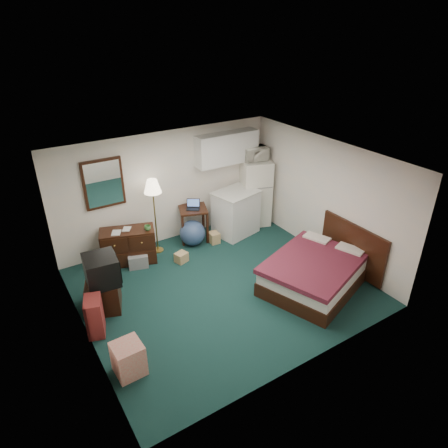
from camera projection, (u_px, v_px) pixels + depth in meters
floor at (221, 287)px, 7.60m from camera, size 5.00×4.50×0.01m
ceiling at (221, 161)px, 6.44m from camera, size 5.00×4.50×0.01m
walls at (221, 229)px, 7.02m from camera, size 5.01×4.51×2.50m
mirror at (103, 184)px, 7.86m from camera, size 0.80×0.06×1.00m
upper_cabinets at (227, 148)px, 8.93m from camera, size 1.50×0.35×0.70m
headboard at (352, 248)px, 7.82m from camera, size 0.06×1.56×1.00m
dresser at (129, 246)px, 8.24m from camera, size 1.19×0.81×0.74m
floor_lamp at (155, 217)px, 8.40m from camera, size 0.46×0.46×1.66m
desk at (193, 223)px, 9.08m from camera, size 0.78×0.78×0.77m
exercise_ball at (192, 233)px, 8.89m from camera, size 0.60×0.60×0.57m
kitchen_counter at (236, 213)px, 9.27m from camera, size 1.07×0.90×1.02m
fridge at (255, 192)px, 9.63m from camera, size 0.84×0.84×1.60m
bed at (314, 274)px, 7.48m from camera, size 2.22×1.97×0.59m
tv_stand at (104, 294)px, 6.96m from camera, size 0.72×0.75×0.55m
suitcase at (95, 316)px, 6.37m from camera, size 0.37×0.47×0.66m
retail_box at (128, 359)px, 5.68m from camera, size 0.42×0.42×0.51m
file_bin at (138, 260)px, 8.17m from camera, size 0.46×0.40×0.28m
cardboard_box_a at (181, 257)px, 8.34m from camera, size 0.30×0.27×0.21m
cardboard_box_b at (214, 238)px, 9.04m from camera, size 0.23×0.26×0.25m
laptop at (193, 205)px, 8.81m from camera, size 0.37×0.36×0.20m
crt_tv at (101, 270)px, 6.69m from camera, size 0.60×0.64×0.50m
microwave at (255, 152)px, 9.18m from camera, size 0.60×0.40×0.38m
book_a at (111, 228)px, 7.88m from camera, size 0.16×0.10×0.24m
book_b at (122, 225)px, 8.03m from camera, size 0.14×0.10×0.21m
mug at (148, 227)px, 8.03m from camera, size 0.13×0.11×0.13m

